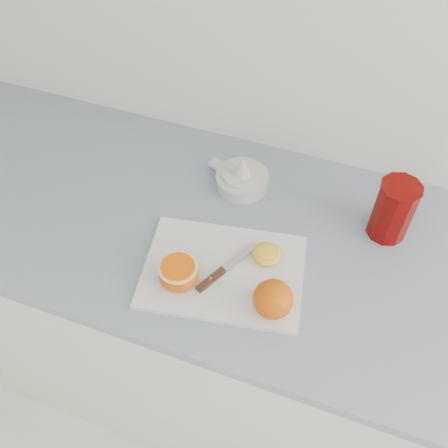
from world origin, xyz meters
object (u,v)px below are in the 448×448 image
red_tumbler (392,212)px  half_orange (179,273)px  counter (270,336)px  citrus_juicer (242,177)px  cutting_board (223,271)px

red_tumbler → half_orange: bearing=-142.8°
counter → citrus_juicer: 0.51m
citrus_juicer → counter: bearing=-43.5°
half_orange → citrus_juicer: (0.03, 0.32, -0.01)m
counter → red_tumbler: 0.56m
counter → half_orange: (-0.18, -0.18, 0.48)m
counter → half_orange: bearing=-134.8°
red_tumbler → citrus_juicer: bearing=175.4°
cutting_board → citrus_juicer: citrus_juicer is taller
citrus_juicer → red_tumbler: size_ratio=1.11×
cutting_board → red_tumbler: bearing=37.4°
cutting_board → citrus_juicer: size_ratio=2.06×
counter → citrus_juicer: size_ratio=15.73×
half_orange → citrus_juicer: 0.32m
counter → red_tumbler: (0.20, 0.11, 0.51)m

